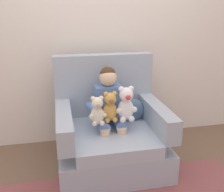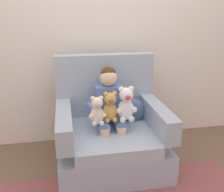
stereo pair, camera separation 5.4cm
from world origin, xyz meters
TOP-DOWN VIEW (x-y plane):
  - ground_plane at (0.00, 0.00)m, footprint 8.00×8.00m
  - back_wall at (0.00, 0.69)m, footprint 6.00×0.10m
  - armchair at (0.00, 0.06)m, footprint 1.03×0.92m
  - seated_child at (-0.00, 0.07)m, footprint 0.45×0.39m
  - plush_white at (0.13, -0.07)m, footprint 0.20×0.16m
  - plush_cream at (-0.15, -0.11)m, footprint 0.16×0.13m
  - plush_honey at (-0.02, -0.06)m, footprint 0.17×0.14m
  - throw_pillow at (0.26, 0.17)m, footprint 0.27×0.15m

SIDE VIEW (x-z plane):
  - ground_plane at x=0.00m, z-range 0.00..0.00m
  - armchair at x=0.00m, z-range -0.21..0.86m
  - throw_pillow at x=0.26m, z-range 0.38..0.64m
  - seated_child at x=0.00m, z-range 0.21..1.03m
  - plush_cream at x=-0.15m, z-range 0.51..0.78m
  - plush_honey at x=-0.02m, z-range 0.51..0.80m
  - plush_white at x=0.13m, z-range 0.51..0.84m
  - back_wall at x=0.00m, z-range 0.00..2.60m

